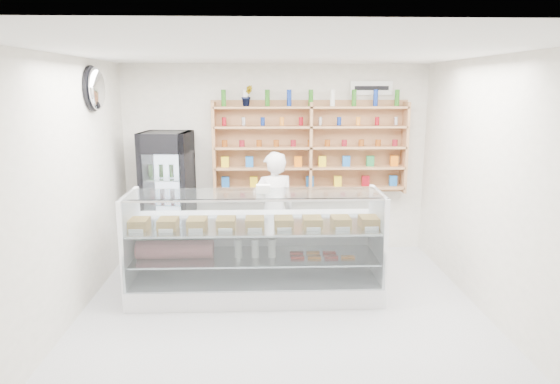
{
  "coord_description": "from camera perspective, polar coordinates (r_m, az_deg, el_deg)",
  "views": [
    {
      "loc": [
        -0.22,
        -4.92,
        2.49
      ],
      "look_at": [
        0.0,
        0.9,
        1.24
      ],
      "focal_mm": 32.0,
      "sensor_mm": 36.0,
      "label": 1
    }
  ],
  "objects": [
    {
      "name": "potted_plant",
      "position": [
        7.26,
        -3.78,
        10.92
      ],
      "size": [
        0.2,
        0.18,
        0.3
      ],
      "primitive_type": "imported",
      "rotation": [
        0.0,
        0.0,
        0.32
      ],
      "color": "#1E6626",
      "rests_on": "wall_shelving"
    },
    {
      "name": "shop_worker",
      "position": [
        6.82,
        -0.73,
        -2.14
      ],
      "size": [
        0.68,
        0.54,
        1.63
      ],
      "primitive_type": "imported",
      "rotation": [
        0.0,
        0.0,
        3.43
      ],
      "color": "silver",
      "rests_on": "floor"
    },
    {
      "name": "security_mirror",
      "position": [
        6.42,
        -20.25,
        11.02
      ],
      "size": [
        0.15,
        0.5,
        0.5
      ],
      "primitive_type": "ellipsoid",
      "color": "silver",
      "rests_on": "left_wall"
    },
    {
      "name": "wall_shelving",
      "position": [
        7.35,
        3.48,
        5.08
      ],
      "size": [
        2.84,
        0.28,
        1.33
      ],
      "color": "tan",
      "rests_on": "back_wall"
    },
    {
      "name": "wall_sign",
      "position": [
        7.56,
        10.41,
        11.61
      ],
      "size": [
        0.62,
        0.03,
        0.2
      ],
      "primitive_type": "cube",
      "color": "white",
      "rests_on": "back_wall"
    },
    {
      "name": "drinks_cooler",
      "position": [
        7.35,
        -12.64,
        -0.46
      ],
      "size": [
        0.72,
        0.71,
        1.85
      ],
      "rotation": [
        0.0,
        0.0,
        -0.09
      ],
      "color": "black",
      "rests_on": "floor"
    },
    {
      "name": "room",
      "position": [
        5.04,
        0.36,
        -0.39
      ],
      "size": [
        5.0,
        5.0,
        5.0
      ],
      "color": "silver",
      "rests_on": "ground"
    },
    {
      "name": "display_counter",
      "position": [
        6.03,
        -2.81,
        -8.65
      ],
      "size": [
        2.95,
        0.88,
        1.28
      ],
      "color": "white",
      "rests_on": "floor"
    }
  ]
}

